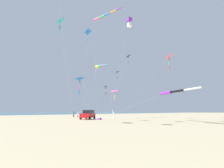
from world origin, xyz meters
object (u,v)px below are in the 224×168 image
kite_windsock_white_trailing (171,92)px  kite_delta_small_distant (117,72)px  kite_windsock_green_low_center (100,66)px  person_adult_flyer (74,114)px  kite_box_magenta_far_left (129,23)px  kite_delta_striped_overhead (169,57)px  kite_delta_red_high_left (128,56)px  parked_car (88,114)px  kite_delta_long_streamer_right (60,22)px  kite_delta_rainbow_low_near (88,32)px  kite_delta_blue_topmost (114,91)px  person_child_green_jacket (78,115)px  person_child_grey_jacket (114,114)px  kite_windsock_teal_far_right (103,16)px  cooler_box (100,119)px  kite_delta_purple_drifting (106,87)px  kite_delta_checkered_midright (80,78)px

kite_windsock_white_trailing → kite_delta_small_distant: 20.81m
kite_windsock_green_low_center → kite_windsock_white_trailing: size_ratio=0.71×
kite_windsock_green_low_center → person_adult_flyer: bearing=-178.4°
kite_box_magenta_far_left → kite_delta_small_distant: bearing=134.6°
kite_delta_striped_overhead → kite_delta_small_distant: bearing=179.0°
kite_windsock_white_trailing → kite_delta_small_distant: size_ratio=1.42×
kite_delta_red_high_left → kite_delta_striped_overhead: size_ratio=0.97×
parked_car → kite_delta_long_streamer_right: 18.85m
kite_delta_rainbow_low_near → kite_delta_blue_topmost: size_ratio=1.85×
kite_windsock_green_low_center → kite_delta_rainbow_low_near: bearing=-49.2°
person_child_green_jacket → kite_windsock_green_low_center: (7.62, 0.70, 12.23)m
kite_windsock_green_low_center → kite_delta_long_streamer_right: (11.86, -16.95, -2.01)m
kite_delta_long_streamer_right → kite_delta_small_distant: kite_delta_small_distant is taller
kite_box_magenta_far_left → person_child_green_jacket: bearing=161.5°
person_child_grey_jacket → kite_box_magenta_far_left: size_ratio=0.13×
person_adult_flyer → kite_windsock_teal_far_right: 27.33m
kite_windsock_teal_far_right → kite_delta_small_distant: 18.34m
cooler_box → kite_windsock_white_trailing: kite_windsock_white_trailing is taller
person_child_grey_jacket → kite_delta_purple_drifting: bearing=-104.6°
kite_delta_long_streamer_right → kite_windsock_green_low_center: bearing=125.0°
kite_delta_blue_topmost → kite_delta_striped_overhead: kite_delta_striped_overhead is taller
person_child_grey_jacket → kite_delta_red_high_left: 13.52m
kite_delta_small_distant → kite_delta_blue_topmost: bearing=-52.2°
cooler_box → kite_delta_red_high_left: size_ratio=0.05×
kite_box_magenta_far_left → kite_delta_blue_topmost: kite_box_magenta_far_left is taller
person_child_grey_jacket → kite_delta_small_distant: (-3.01, 5.02, 11.85)m
person_adult_flyer → kite_windsock_white_trailing: 28.12m
person_adult_flyer → person_child_green_jacket: 2.70m
parked_car → person_child_grey_jacket: bearing=76.3°
kite_delta_checkered_midright → kite_delta_purple_drifting: 14.26m
kite_delta_red_high_left → kite_windsock_white_trailing: bearing=-8.4°
kite_windsock_green_low_center → kite_windsock_teal_far_right: bearing=-40.7°
parked_car → cooler_box: size_ratio=7.44×
kite_box_magenta_far_left → kite_delta_blue_topmost: size_ratio=2.12×
person_child_green_jacket → kite_windsock_white_trailing: kite_windsock_white_trailing is taller
kite_windsock_white_trailing → kite_delta_blue_topmost: (-7.98, -4.23, 0.46)m
kite_delta_small_distant → kite_delta_red_high_left: bearing=-37.6°
person_adult_flyer → kite_delta_purple_drifting: (12.97, -0.27, 6.30)m
cooler_box → person_child_green_jacket: 13.12m
kite_delta_checkered_midright → kite_delta_red_high_left: bearing=95.1°
kite_delta_rainbow_low_near → kite_delta_long_streamer_right: kite_delta_rainbow_low_near is taller
parked_car → person_child_grey_jacket: size_ratio=2.47×
kite_windsock_white_trailing → kite_delta_purple_drifting: size_ratio=1.54×
cooler_box → kite_delta_small_distant: 17.47m
person_adult_flyer → kite_delta_blue_topmost: size_ratio=0.24×
kite_delta_rainbow_low_near → kite_delta_striped_overhead: bearing=75.9°
person_adult_flyer → kite_windsock_white_trailing: size_ratio=0.09×
person_child_green_jacket → kite_delta_long_streamer_right: kite_delta_long_streamer_right is taller
person_adult_flyer → kite_delta_rainbow_low_near: bearing=-29.8°
kite_delta_small_distant → kite_windsock_teal_far_right: bearing=-57.9°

